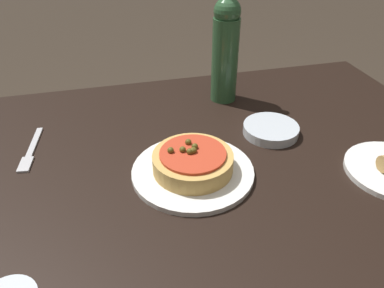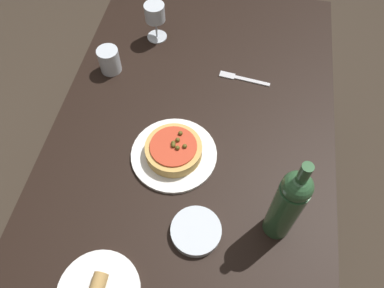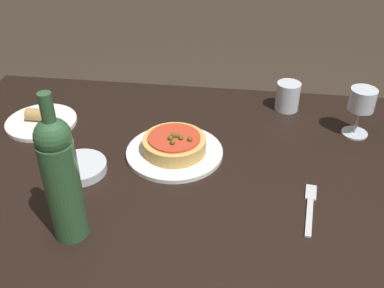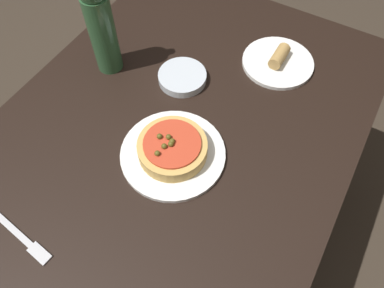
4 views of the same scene
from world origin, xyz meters
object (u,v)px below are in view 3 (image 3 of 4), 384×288
Objects in this scene: side_bowl at (80,168)px; wine_glass at (362,102)px; dinner_plate at (175,152)px; wine_bottle at (61,178)px; water_cup at (288,96)px; pizza at (174,144)px; fork at (310,206)px; dining_table at (199,187)px; side_plate at (41,121)px.

wine_glass is at bearing -159.22° from side_bowl.
side_bowl is at bearing 25.28° from dinner_plate.
wine_bottle reaches higher than water_cup.
pizza is 0.95× the size of fork.
dinner_plate is at bearing -48.38° from pizza.
water_cup is at bearing 11.83° from fork.
wine_bottle reaches higher than side_bowl.
pizza reaches higher than fork.
fork is (-0.58, 0.06, -0.01)m from side_bowl.
wine_glass is 0.80m from side_bowl.
pizza is 0.39m from fork.
wine_glass is at bearing -161.37° from dinner_plate.
wine_glass is 0.85m from wine_bottle.
side_plate is at bearing -16.11° from dining_table.
side_plate is at bearing -13.78° from dinner_plate.
dinner_plate is 0.55m from wine_glass.
fork is (-0.28, 0.13, 0.08)m from dining_table.
water_cup is 0.65× the size of side_bowl.
dining_table is 0.32m from fork.
water_cup reaches higher than fork.
side_bowl reaches higher than dinner_plate.
water_cup reaches higher than dinner_plate.
water_cup is (-0.32, -0.30, 0.04)m from dinner_plate.
dining_table is 16.95× the size of water_cup.
wine_bottle reaches higher than pizza.
side_bowl is (0.06, -0.22, -0.14)m from wine_bottle.
side_bowl reaches higher than fork.
pizza reaches higher than side_plate.
fork is (-0.04, 0.47, -0.04)m from water_cup.
dining_table is at bearing 54.27° from water_cup.
dining_table is 8.92× the size of pizza.
fork is at bearing 94.51° from water_cup.
wine_glass is 0.69× the size of side_plate.
wine_bottle reaches higher than wine_glass.
dinner_plate is 1.82× the size of wine_glass.
wine_glass reaches higher than dinner_plate.
water_cup is 0.68m from side_bowl.
dining_table is at bearing 151.49° from dinner_plate.
wine_bottle is 1.88× the size of fork.
wine_glass is (-0.51, -0.17, 0.10)m from dinner_plate.
side_plate is (0.94, 0.07, -0.10)m from wine_glass.
wine_glass is 1.60× the size of water_cup.
wine_bottle is 0.26m from side_bowl.
side_bowl is (0.23, 0.11, 0.01)m from dinner_plate.
fork reaches higher than dining_table.
pizza is at bearing -118.32° from wine_bottle.
pizza is 1.19× the size of wine_glass.
fork is (-0.35, 0.17, -0.03)m from pizza.
side_bowl is 0.76× the size of fork.
side_bowl is (0.74, 0.28, -0.09)m from wine_glass.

